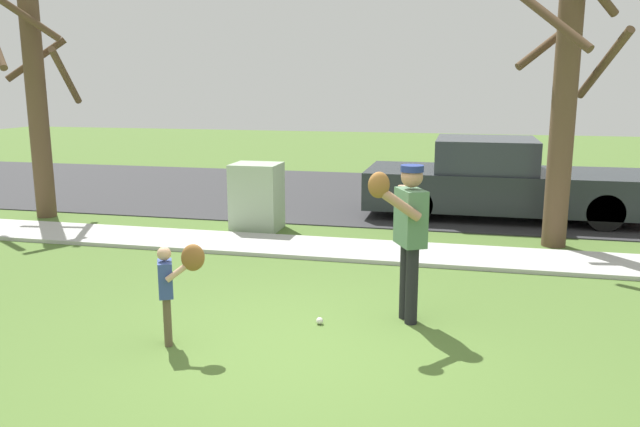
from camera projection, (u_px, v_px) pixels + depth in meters
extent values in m
plane|color=#4C6B2D|center=(360.00, 254.00, 9.41)|extent=(48.00, 48.00, 0.00)
cube|color=#B2B2AD|center=(361.00, 250.00, 9.49)|extent=(36.00, 1.20, 0.06)
cube|color=#2D2D30|center=(397.00, 195.00, 14.27)|extent=(36.00, 6.80, 0.02)
cylinder|color=black|center=(412.00, 286.00, 6.60)|extent=(0.13, 0.13, 0.84)
cylinder|color=black|center=(406.00, 281.00, 6.76)|extent=(0.13, 0.13, 0.84)
cube|color=#4C7251|center=(411.00, 217.00, 6.53)|extent=(0.39, 0.46, 0.59)
sphere|color=#A87A5B|center=(412.00, 177.00, 6.45)|extent=(0.23, 0.23, 0.23)
cylinder|color=navy|center=(412.00, 168.00, 6.43)|extent=(0.24, 0.24, 0.07)
cylinder|color=#A87A5B|center=(397.00, 203.00, 6.19)|extent=(0.50, 0.32, 0.40)
ellipsoid|color=brown|center=(379.00, 185.00, 6.11)|extent=(0.26, 0.23, 0.26)
cylinder|color=#A87A5B|center=(402.00, 211.00, 6.77)|extent=(0.10, 0.10, 0.56)
cylinder|color=brown|center=(167.00, 318.00, 6.15)|extent=(0.08, 0.08, 0.49)
cylinder|color=brown|center=(168.00, 322.00, 6.06)|extent=(0.08, 0.08, 0.49)
cube|color=#33478C|center=(165.00, 279.00, 6.02)|extent=(0.23, 0.27, 0.35)
sphere|color=tan|center=(164.00, 254.00, 5.97)|extent=(0.13, 0.13, 0.13)
cylinder|color=tan|center=(165.00, 273.00, 6.16)|extent=(0.06, 0.06, 0.33)
cylinder|color=tan|center=(181.00, 269.00, 5.89)|extent=(0.29, 0.19, 0.23)
ellipsoid|color=brown|center=(193.00, 258.00, 5.90)|extent=(0.26, 0.23, 0.26)
sphere|color=white|center=(320.00, 321.00, 6.65)|extent=(0.07, 0.07, 0.07)
cube|color=#9EB293|center=(257.00, 197.00, 10.88)|extent=(0.81, 0.70, 1.16)
cylinder|color=brown|center=(564.00, 108.00, 9.45)|extent=(0.37, 0.37, 4.28)
cylinder|color=brown|center=(603.00, 65.00, 9.36)|extent=(0.53, 1.36, 1.02)
cylinder|color=brown|center=(549.00, 43.00, 9.68)|extent=(1.05, 0.69, 0.85)
cylinder|color=brown|center=(545.00, 14.00, 8.82)|extent=(1.26, 1.11, 1.14)
cylinder|color=brown|center=(38.00, 110.00, 11.66)|extent=(0.36, 0.36, 4.04)
cylinder|color=brown|center=(66.00, 77.00, 11.57)|extent=(0.53, 1.36, 1.02)
cylinder|color=brown|center=(36.00, 59.00, 11.89)|extent=(1.05, 0.68, 0.85)
cylinder|color=brown|center=(31.00, 20.00, 11.00)|extent=(0.83, 0.72, 0.73)
cube|color=#23282D|center=(505.00, 189.00, 11.90)|extent=(5.20, 1.95, 0.70)
cube|color=#2D333D|center=(486.00, 154.00, 11.85)|extent=(1.82, 1.79, 0.60)
cylinder|color=black|center=(587.00, 195.00, 12.41)|extent=(0.64, 0.22, 0.64)
cylinder|color=black|center=(605.00, 212.00, 10.76)|extent=(0.64, 0.22, 0.64)
cylinder|color=black|center=(422.00, 189.00, 13.12)|extent=(0.64, 0.22, 0.64)
cylinder|color=black|center=(416.00, 204.00, 11.47)|extent=(0.64, 0.22, 0.64)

